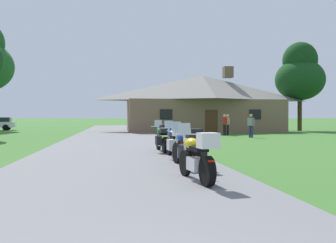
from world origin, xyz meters
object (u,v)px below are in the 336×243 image
(motorcycle_green_farthest_in_row, at_px, (163,139))
(bystander_gray_shirt_by_tree, at_px, (251,124))
(motorcycle_yellow_nearest_to_camera, at_px, (198,157))
(motorcycle_blue_third_in_row, at_px, (175,142))
(motorcycle_blue_second_in_row, at_px, (187,148))
(tree_right_of_lodge, at_px, (300,74))
(bystander_red_shirt_beside_signpost, at_px, (225,124))
(bystander_tan_shirt_near_lodge, at_px, (228,124))

(motorcycle_green_farthest_in_row, height_order, bystander_gray_shirt_by_tree, bystander_gray_shirt_by_tree)
(motorcycle_yellow_nearest_to_camera, bearing_deg, motorcycle_blue_third_in_row, 78.91)
(motorcycle_blue_second_in_row, height_order, tree_right_of_lodge, tree_right_of_lodge)
(bystander_red_shirt_beside_signpost, bearing_deg, motorcycle_green_farthest_in_row, -43.51)
(motorcycle_yellow_nearest_to_camera, relative_size, bystander_tan_shirt_near_lodge, 1.25)
(motorcycle_blue_second_in_row, bearing_deg, motorcycle_yellow_nearest_to_camera, -104.11)
(bystander_tan_shirt_near_lodge, bearing_deg, tree_right_of_lodge, 158.20)
(motorcycle_blue_second_in_row, distance_m, motorcycle_blue_third_in_row, 2.43)
(motorcycle_blue_second_in_row, xyz_separation_m, motorcycle_green_farthest_in_row, (-0.12, 4.67, 0.00))
(motorcycle_green_farthest_in_row, relative_size, bystander_gray_shirt_by_tree, 1.24)
(motorcycle_yellow_nearest_to_camera, distance_m, motorcycle_green_farthest_in_row, 7.02)
(motorcycle_yellow_nearest_to_camera, bearing_deg, bystander_tan_shirt_near_lodge, 63.14)
(motorcycle_blue_third_in_row, height_order, bystander_red_shirt_beside_signpost, bystander_red_shirt_beside_signpost)
(motorcycle_blue_third_in_row, xyz_separation_m, bystander_tan_shirt_near_lodge, (6.82, 15.90, 0.32))
(motorcycle_blue_second_in_row, xyz_separation_m, motorcycle_blue_third_in_row, (0.04, 2.43, 0.00))
(bystander_red_shirt_beside_signpost, xyz_separation_m, bystander_gray_shirt_by_tree, (1.05, -2.96, 0.02))
(motorcycle_yellow_nearest_to_camera, height_order, motorcycle_green_farthest_in_row, same)
(motorcycle_green_farthest_in_row, bearing_deg, bystander_gray_shirt_by_tree, 49.24)
(bystander_tan_shirt_near_lodge, distance_m, tree_right_of_lodge, 13.65)
(motorcycle_blue_second_in_row, distance_m, bystander_gray_shirt_by_tree, 16.70)
(motorcycle_blue_third_in_row, distance_m, bystander_tan_shirt_near_lodge, 17.31)
(motorcycle_yellow_nearest_to_camera, distance_m, bystander_gray_shirt_by_tree, 18.91)
(tree_right_of_lodge, bearing_deg, bystander_tan_shirt_near_lodge, -142.85)
(motorcycle_yellow_nearest_to_camera, height_order, motorcycle_blue_second_in_row, same)
(motorcycle_yellow_nearest_to_camera, relative_size, bystander_gray_shirt_by_tree, 1.23)
(motorcycle_blue_second_in_row, distance_m, motorcycle_green_farthest_in_row, 4.68)
(motorcycle_blue_third_in_row, relative_size, bystander_red_shirt_beside_signpost, 1.25)
(bystander_red_shirt_beside_signpost, bearing_deg, motorcycle_yellow_nearest_to_camera, -35.31)
(tree_right_of_lodge, bearing_deg, motorcycle_green_farthest_in_row, -128.73)
(bystander_gray_shirt_by_tree, relative_size, tree_right_of_lodge, 0.18)
(motorcycle_green_farthest_in_row, distance_m, bystander_tan_shirt_near_lodge, 15.34)
(motorcycle_blue_second_in_row, relative_size, motorcycle_blue_third_in_row, 1.00)
(bystander_gray_shirt_by_tree, bearing_deg, motorcycle_blue_third_in_row, 110.46)
(motorcycle_blue_third_in_row, height_order, tree_right_of_lodge, tree_right_of_lodge)
(bystander_tan_shirt_near_lodge, height_order, tree_right_of_lodge, tree_right_of_lodge)
(bystander_tan_shirt_near_lodge, xyz_separation_m, bystander_gray_shirt_by_tree, (0.65, -3.42, 0.02))
(bystander_red_shirt_beside_signpost, distance_m, bystander_gray_shirt_by_tree, 3.13)
(motorcycle_yellow_nearest_to_camera, distance_m, bystander_tan_shirt_near_lodge, 21.86)
(motorcycle_yellow_nearest_to_camera, xyz_separation_m, bystander_gray_shirt_by_tree, (7.73, 17.25, 0.33))
(bystander_red_shirt_beside_signpost, relative_size, bystander_gray_shirt_by_tree, 0.99)
(bystander_tan_shirt_near_lodge, distance_m, bystander_gray_shirt_by_tree, 3.48)
(motorcycle_green_farthest_in_row, height_order, bystander_red_shirt_beside_signpost, bystander_red_shirt_beside_signpost)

